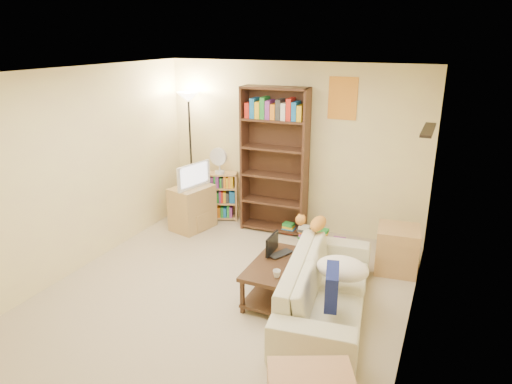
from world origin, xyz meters
TOP-DOWN VIEW (x-y plane):
  - room at (0.00, 0.01)m, footprint 4.50×4.54m
  - sofa at (1.16, 0.16)m, footprint 2.28×1.35m
  - navy_pillow at (1.31, -0.27)m, footprint 0.21×0.42m
  - cream_blanket at (1.30, 0.23)m, footprint 0.56×0.40m
  - tabby_cat at (0.79, 0.91)m, footprint 0.48×0.22m
  - coffee_table at (0.58, 0.21)m, footprint 0.55×0.99m
  - laptop at (0.58, 0.39)m, footprint 0.45×0.42m
  - laptop_screen at (0.44, 0.39)m, footprint 0.01×0.33m
  - mug at (0.68, -0.09)m, footprint 0.13×0.13m
  - tv_remote at (0.69, 0.54)m, footprint 0.10×0.18m
  - tv_stand at (-1.35, 1.54)m, footprint 0.58×0.71m
  - television at (-1.35, 1.54)m, footprint 0.69×0.38m
  - tall_bookshelf at (-0.18, 1.99)m, footprint 0.99×0.37m
  - short_bookshelf at (-1.16, 2.05)m, footprint 0.65×0.45m
  - desk_fan at (-1.12, 2.01)m, footprint 0.28×0.16m
  - floor_lamp at (-1.62, 2.00)m, footprint 0.34×0.34m
  - side_table at (1.72, 1.42)m, footprint 0.56×0.56m
  - book_stacks at (0.52, 1.81)m, footprint 1.04×0.42m

SIDE VIEW (x-z plane):
  - book_stacks at x=0.52m, z-range -0.02..0.22m
  - coffee_table at x=0.58m, z-range 0.07..0.51m
  - side_table at x=1.72m, z-range 0.00..0.58m
  - sofa at x=1.16m, z-range 0.00..0.61m
  - tv_stand at x=-1.35m, z-range 0.00..0.67m
  - short_bookshelf at x=-1.16m, z-range 0.00..0.78m
  - tv_remote at x=0.69m, z-range 0.44..0.46m
  - laptop at x=0.58m, z-range 0.44..0.46m
  - mug at x=0.68m, z-range 0.44..0.52m
  - cream_blanket at x=1.30m, z-range 0.40..0.64m
  - laptop_screen at x=0.44m, z-range 0.46..0.68m
  - navy_pillow at x=1.31m, z-range 0.40..0.76m
  - tabby_cat at x=0.79m, z-range 0.61..0.77m
  - television at x=-1.35m, z-range 0.67..1.05m
  - desk_fan at x=-1.12m, z-range 0.80..1.22m
  - tall_bookshelf at x=-0.18m, z-range 0.06..2.23m
  - floor_lamp at x=-1.62m, z-range 0.60..2.62m
  - room at x=0.00m, z-range 0.36..2.88m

